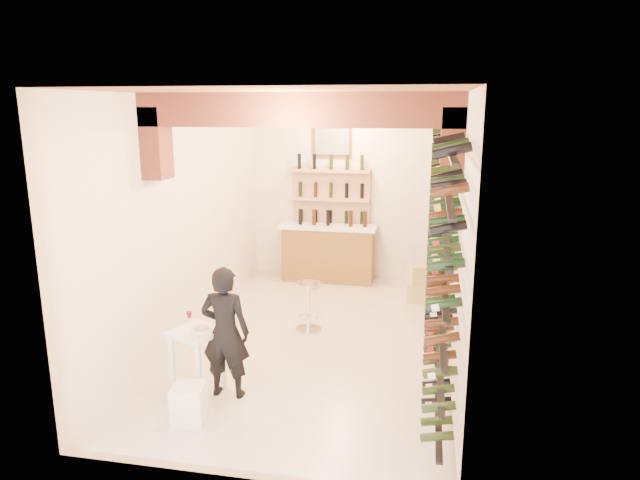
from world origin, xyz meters
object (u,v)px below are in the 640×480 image
(white_stool, at_px, (189,404))
(person, at_px, (225,332))
(back_counter, at_px, (328,251))
(tasting_table, at_px, (197,341))
(crate_lower, at_px, (423,291))
(wine_rack, at_px, (437,231))
(chrome_barstool, at_px, (308,303))

(white_stool, distance_m, person, 0.81)
(back_counter, bearing_deg, white_stool, -96.09)
(white_stool, bearing_deg, back_counter, 83.91)
(tasting_table, distance_m, person, 0.38)
(crate_lower, bearing_deg, person, -120.16)
(back_counter, bearing_deg, person, -94.54)
(wine_rack, distance_m, person, 2.86)
(tasting_table, bearing_deg, chrome_barstool, 87.18)
(wine_rack, xyz_separation_m, tasting_table, (-2.52, -1.62, -0.97))
(white_stool, distance_m, crate_lower, 4.67)
(tasting_table, relative_size, chrome_barstool, 1.22)
(person, xyz_separation_m, chrome_barstool, (0.48, 1.94, -0.32))
(wine_rack, relative_size, tasting_table, 6.69)
(person, bearing_deg, wine_rack, -142.89)
(wine_rack, height_order, person, wine_rack)
(wine_rack, xyz_separation_m, crate_lower, (-0.13, 1.85, -1.39))
(white_stool, bearing_deg, wine_rack, 43.81)
(wine_rack, xyz_separation_m, person, (-2.17, -1.67, -0.82))
(person, bearing_deg, back_counter, -94.95)
(tasting_table, xyz_separation_m, chrome_barstool, (0.83, 1.89, -0.17))
(back_counter, height_order, tasting_table, back_counter)
(back_counter, height_order, person, person)
(white_stool, bearing_deg, crate_lower, 61.56)
(back_counter, height_order, crate_lower, back_counter)
(wine_rack, xyz_separation_m, back_counter, (-1.83, 2.65, -1.02))
(wine_rack, height_order, white_stool, wine_rack)
(wine_rack, bearing_deg, person, -142.48)
(white_stool, bearing_deg, tasting_table, 104.52)
(crate_lower, bearing_deg, chrome_barstool, -134.67)
(wine_rack, bearing_deg, back_counter, 124.66)
(chrome_barstool, height_order, crate_lower, chrome_barstool)
(chrome_barstool, relative_size, crate_lower, 1.33)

